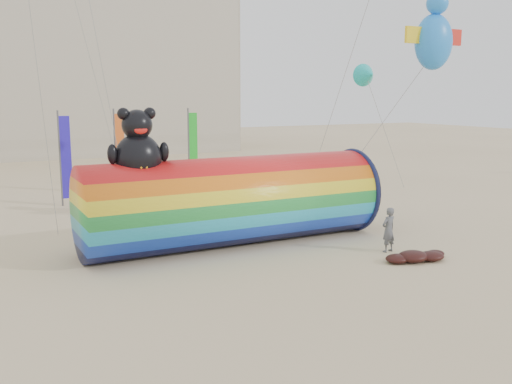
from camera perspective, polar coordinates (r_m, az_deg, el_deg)
name	(u,v)px	position (r m, az deg, el deg)	size (l,w,h in m)	color
ground	(263,266)	(20.49, 0.71, -7.37)	(160.00, 160.00, 0.00)	#CCB58C
windsock_assembly	(233,199)	(23.04, -2.30, -0.66)	(12.26, 3.73, 5.65)	red
kite_handler	(388,230)	(22.60, 13.11, -3.70)	(0.64, 0.42, 1.75)	#53555A
fabric_bundle	(416,256)	(21.83, 15.74, -6.20)	(2.62, 1.35, 0.41)	#40110B
festival_banners	(129,152)	(34.98, -12.63, 3.91)	(8.83, 2.60, 5.20)	#59595E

